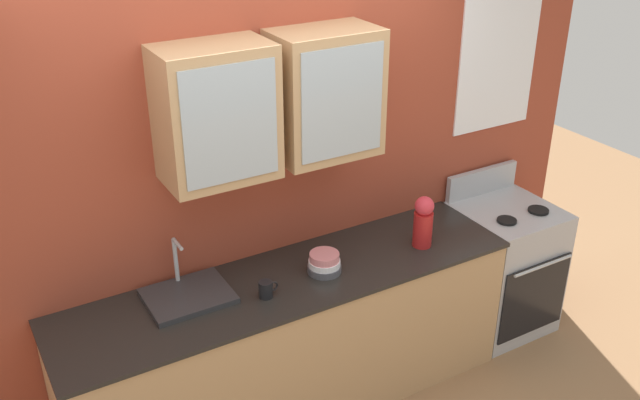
{
  "coord_description": "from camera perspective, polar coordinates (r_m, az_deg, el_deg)",
  "views": [
    {
      "loc": [
        -1.52,
        -2.92,
        3.02
      ],
      "look_at": [
        0.19,
        0.0,
        1.32
      ],
      "focal_mm": 39.81,
      "sensor_mm": 36.0,
      "label": 1
    }
  ],
  "objects": [
    {
      "name": "back_wall_unit",
      "position": [
        3.93,
        -4.76,
        2.9
      ],
      "size": [
        4.61,
        0.45,
        2.71
      ],
      "color": "#993D28",
      "rests_on": "ground_plane"
    },
    {
      "name": "counter",
      "position": [
        4.18,
        -2.28,
        -11.42
      ],
      "size": [
        2.64,
        0.65,
        0.89
      ],
      "color": "tan",
      "rests_on": "ground_plane"
    },
    {
      "name": "stove_range",
      "position": [
        5.01,
        14.44,
        -5.2
      ],
      "size": [
        0.61,
        0.66,
        1.07
      ],
      "color": "#ADAFB5",
      "rests_on": "ground_plane"
    },
    {
      "name": "sink_faucet",
      "position": [
        3.82,
        -10.59,
        -7.46
      ],
      "size": [
        0.44,
        0.36,
        0.3
      ],
      "color": "#2D2D30",
      "rests_on": "counter"
    },
    {
      "name": "bowl_stack",
      "position": [
        3.95,
        0.35,
        -5.1
      ],
      "size": [
        0.19,
        0.19,
        0.12
      ],
      "color": "#4C4C54",
      "rests_on": "counter"
    },
    {
      "name": "vase",
      "position": [
        4.2,
        8.3,
        -1.71
      ],
      "size": [
        0.11,
        0.11,
        0.32
      ],
      "color": "#B21E1E",
      "rests_on": "counter"
    },
    {
      "name": "cup_near_sink",
      "position": [
        3.76,
        -4.35,
        -7.16
      ],
      "size": [
        0.11,
        0.07,
        0.09
      ],
      "color": "black",
      "rests_on": "counter"
    }
  ]
}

